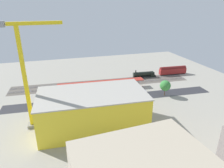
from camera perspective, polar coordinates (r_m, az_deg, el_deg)
The scene contains 22 objects.
ground_plane at distance 108.53m, azimuth -0.13°, elevation -3.38°, with size 173.40×173.40×0.00m, color #9E998C.
rail_bed at distance 125.48m, azimuth -2.60°, elevation 0.18°, with size 108.38×13.83×0.01m, color #5B544C.
street_asphalt at distance 105.58m, azimuth 0.40°, elevation -4.13°, with size 108.38×9.00×0.01m, color #2D2D33.
track_rails at distance 125.41m, azimuth -2.60°, elevation 0.25°, with size 108.19×13.93×0.12m.
platform_canopy_near at distance 115.51m, azimuth -2.93°, elevation 0.52°, with size 49.83×8.11×4.53m.
locomotive at distance 136.95m, azimuth 9.16°, elevation 2.63°, with size 15.75×3.83×5.28m.
passenger_coach at distance 146.80m, azimuth 16.74°, elevation 3.76°, with size 19.64×3.99×5.79m.
parked_car_0 at distance 113.49m, azimuth 8.46°, elevation -2.08°, with size 4.42×2.07×1.57m.
parked_car_1 at distance 110.68m, azimuth 4.62°, elevation -2.47°, with size 4.70×2.07×1.83m.
parked_car_2 at distance 108.28m, azimuth 0.68°, elevation -3.03°, with size 4.90×2.29×1.58m.
parked_car_3 at distance 107.01m, azimuth -3.19°, elevation -3.35°, with size 4.82×2.31×1.69m.
construction_building at distance 80.55m, azimuth -5.45°, elevation -7.34°, with size 40.65×21.59×14.10m, color yellow.
construction_roof_slab at distance 77.30m, azimuth -5.64°, elevation -2.64°, with size 41.25×22.19×0.40m, color #ADA89E.
tower_crane at distance 79.89m, azimuth -22.96°, elevation 3.16°, with size 20.92×3.60×40.85m.
box_truck_0 at distance 96.45m, azimuth -5.21°, elevation -5.75°, with size 9.72×3.74×3.48m.
street_tree_0 at distance 99.98m, azimuth 3.85°, elevation -2.23°, with size 6.38×6.38×8.73m.
street_tree_1 at distance 96.95m, azimuth -4.36°, elevation -3.29°, with size 5.98×5.98×8.16m.
street_tree_2 at distance 95.80m, azimuth -16.91°, elevation -4.59°, with size 4.29×4.29×7.29m.
street_tree_3 at distance 97.88m, azimuth -0.67°, elevation -2.90°, with size 4.01×4.01×7.30m.
street_tree_4 at distance 110.53m, azimuth 14.78°, elevation -0.45°, with size 5.68×5.68×8.54m.
street_tree_5 at distance 95.68m, azimuth -7.10°, elevation -3.47°, with size 4.69×4.69×7.97m.
traffic_light at distance 103.19m, azimuth 7.01°, elevation -2.50°, with size 0.50×0.36×5.94m.
Camera 1 is at (27.78, 94.26, 46.07)m, focal length 32.46 mm.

